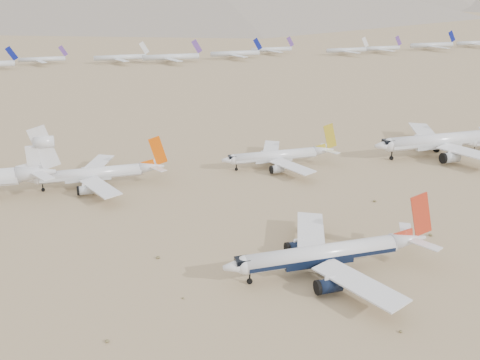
# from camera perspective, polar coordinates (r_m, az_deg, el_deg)

# --- Properties ---
(ground) EXTENTS (7000.00, 7000.00, 0.00)m
(ground) POSITION_cam_1_polar(r_m,az_deg,el_deg) (127.89, 5.98, -9.49)
(ground) COLOR #7D6348
(ground) RESTS_ON ground
(main_airliner) EXTENTS (49.25, 48.11, 17.38)m
(main_airliner) POSITION_cam_1_polar(r_m,az_deg,el_deg) (125.95, 9.63, -7.71)
(main_airliner) COLOR silver
(main_airliner) RESTS_ON ground
(row2_navy_widebody) EXTENTS (57.77, 56.50, 20.55)m
(row2_navy_widebody) POSITION_cam_1_polar(r_m,az_deg,el_deg) (219.13, 21.07, 3.96)
(row2_navy_widebody) COLOR silver
(row2_navy_widebody) RESTS_ON ground
(row2_gold_tail) EXTENTS (41.28, 40.37, 14.70)m
(row2_gold_tail) POSITION_cam_1_polar(r_m,az_deg,el_deg) (192.59, 4.27, 2.61)
(row2_gold_tail) COLOR silver
(row2_gold_tail) RESTS_ON ground
(row2_orange_tail) EXTENTS (43.28, 42.34, 15.44)m
(row2_orange_tail) POSITION_cam_1_polar(r_m,az_deg,el_deg) (180.00, -15.03, 0.66)
(row2_orange_tail) COLOR silver
(row2_orange_tail) RESTS_ON ground
(distant_storage_row) EXTENTS (662.88, 64.44, 15.29)m
(distant_storage_row) POSITION_cam_1_polar(r_m,az_deg,el_deg) (453.21, -2.24, 13.32)
(distant_storage_row) COLOR silver
(distant_storage_row) RESTS_ON ground
(desert_scrub) EXTENTS (261.14, 121.67, 0.63)m
(desert_scrub) POSITION_cam_1_polar(r_m,az_deg,el_deg) (106.06, 8.34, -16.60)
(desert_scrub) COLOR brown
(desert_scrub) RESTS_ON ground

